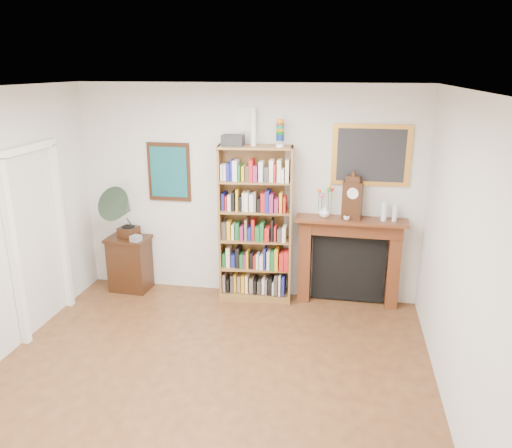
{
  "coord_description": "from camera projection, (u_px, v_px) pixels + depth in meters",
  "views": [
    {
      "loc": [
        1.23,
        -3.73,
        2.98
      ],
      "look_at": [
        0.28,
        1.6,
        1.27
      ],
      "focal_mm": 35.0,
      "sensor_mm": 36.0,
      "label": 1
    }
  ],
  "objects": [
    {
      "name": "small_picture",
      "position": [
        246.0,
        120.0,
        6.22
      ],
      "size": [
        0.26,
        0.04,
        0.3
      ],
      "color": "white",
      "rests_on": "back_wall"
    },
    {
      "name": "fireplace",
      "position": [
        349.0,
        253.0,
        6.42
      ],
      "size": [
        1.39,
        0.36,
        1.17
      ],
      "rotation": [
        0.0,
        0.0,
        -0.03
      ],
      "color": "#492011",
      "rests_on": "floor"
    },
    {
      "name": "teacup",
      "position": [
        347.0,
        218.0,
        6.16
      ],
      "size": [
        0.1,
        0.1,
        0.06
      ],
      "primitive_type": "imported",
      "rotation": [
        0.0,
        0.0,
        0.4
      ],
      "color": "silver",
      "rests_on": "fireplace"
    },
    {
      "name": "gilt_painting",
      "position": [
        371.0,
        155.0,
        6.08
      ],
      "size": [
        0.95,
        0.04,
        0.75
      ],
      "color": "gold",
      "rests_on": "back_wall"
    },
    {
      "name": "gramophone",
      "position": [
        123.0,
        210.0,
        6.56
      ],
      "size": [
        0.57,
        0.65,
        0.75
      ],
      "rotation": [
        0.0,
        0.0,
        -0.21
      ],
      "color": "black",
      "rests_on": "side_cabinet"
    },
    {
      "name": "teal_poster",
      "position": [
        169.0,
        172.0,
        6.61
      ],
      "size": [
        0.58,
        0.04,
        0.78
      ],
      "color": "black",
      "rests_on": "back_wall"
    },
    {
      "name": "flower_vase",
      "position": [
        325.0,
        211.0,
        6.27
      ],
      "size": [
        0.17,
        0.17,
        0.15
      ],
      "primitive_type": "imported",
      "rotation": [
        0.0,
        0.0,
        0.21
      ],
      "color": "silver",
      "rests_on": "fireplace"
    },
    {
      "name": "cd_stack",
      "position": [
        136.0,
        238.0,
        6.63
      ],
      "size": [
        0.15,
        0.15,
        0.08
      ],
      "primitive_type": "cube",
      "rotation": [
        0.0,
        0.0,
        -0.28
      ],
      "color": "#A1A1AC",
      "rests_on": "side_cabinet"
    },
    {
      "name": "bottle_right",
      "position": [
        395.0,
        213.0,
        6.1
      ],
      "size": [
        0.06,
        0.06,
        0.2
      ],
      "primitive_type": "cylinder",
      "color": "silver",
      "rests_on": "fireplace"
    },
    {
      "name": "bookshelf",
      "position": [
        255.0,
        216.0,
        6.4
      ],
      "size": [
        0.98,
        0.43,
        2.36
      ],
      "rotation": [
        0.0,
        0.0,
        0.1
      ],
      "color": "brown",
      "rests_on": "floor"
    },
    {
      "name": "room",
      "position": [
        190.0,
        264.0,
        4.18
      ],
      "size": [
        4.51,
        5.01,
        2.81
      ],
      "color": "#4E2917",
      "rests_on": "ground"
    },
    {
      "name": "side_cabinet",
      "position": [
        130.0,
        264.0,
        6.9
      ],
      "size": [
        0.58,
        0.44,
        0.76
      ],
      "primitive_type": "cube",
      "rotation": [
        0.0,
        0.0,
        -0.06
      ],
      "color": "black",
      "rests_on": "floor"
    },
    {
      "name": "bottle_left",
      "position": [
        384.0,
        211.0,
        6.12
      ],
      "size": [
        0.07,
        0.07,
        0.24
      ],
      "primitive_type": "cylinder",
      "color": "silver",
      "rests_on": "fireplace"
    },
    {
      "name": "mantel_clock",
      "position": [
        352.0,
        198.0,
        6.14
      ],
      "size": [
        0.26,
        0.18,
        0.54
      ],
      "rotation": [
        0.0,
        0.0,
        -0.22
      ],
      "color": "black",
      "rests_on": "fireplace"
    },
    {
      "name": "door_casing",
      "position": [
        37.0,
        224.0,
        5.72
      ],
      "size": [
        0.08,
        1.02,
        2.17
      ],
      "color": "white",
      "rests_on": "left_wall"
    }
  ]
}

